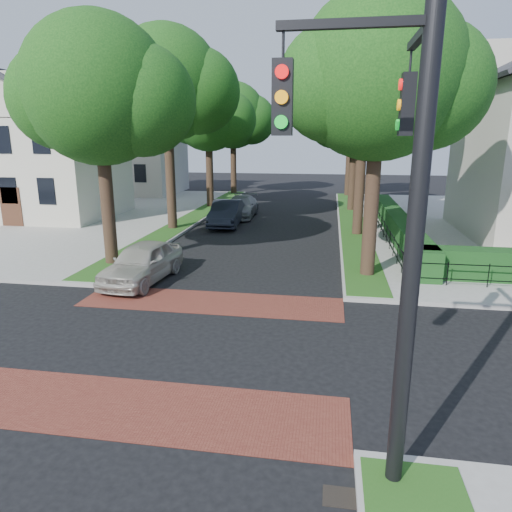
{
  "coord_description": "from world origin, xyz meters",
  "views": [
    {
      "loc": [
        3.9,
        -11.15,
        5.54
      ],
      "look_at": [
        1.49,
        3.66,
        1.6
      ],
      "focal_mm": 32.0,
      "sensor_mm": 36.0,
      "label": 1
    }
  ],
  "objects_px": {
    "parked_car_middle": "(227,213)",
    "parked_car_rear": "(241,207)",
    "traffic_signal": "(400,197)",
    "parked_car_front": "(142,262)"
  },
  "relations": [
    {
      "from": "traffic_signal",
      "to": "parked_car_rear",
      "type": "distance_m",
      "value": 26.07
    },
    {
      "from": "parked_car_rear",
      "to": "parked_car_middle",
      "type": "bearing_deg",
      "value": -95.81
    },
    {
      "from": "parked_car_front",
      "to": "parked_car_middle",
      "type": "distance_m",
      "value": 11.86
    },
    {
      "from": "traffic_signal",
      "to": "parked_car_front",
      "type": "distance_m",
      "value": 13.12
    },
    {
      "from": "parked_car_middle",
      "to": "parked_car_rear",
      "type": "height_order",
      "value": "parked_car_middle"
    },
    {
      "from": "parked_car_front",
      "to": "parked_car_middle",
      "type": "relative_size",
      "value": 0.93
    },
    {
      "from": "traffic_signal",
      "to": "parked_car_rear",
      "type": "height_order",
      "value": "traffic_signal"
    },
    {
      "from": "parked_car_middle",
      "to": "parked_car_rear",
      "type": "xyz_separation_m",
      "value": [
        0.27,
        3.4,
        -0.08
      ]
    },
    {
      "from": "traffic_signal",
      "to": "parked_car_middle",
      "type": "bearing_deg",
      "value": 109.26
    },
    {
      "from": "traffic_signal",
      "to": "parked_car_rear",
      "type": "xyz_separation_m",
      "value": [
        -7.19,
        24.74,
        -3.98
      ]
    }
  ]
}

